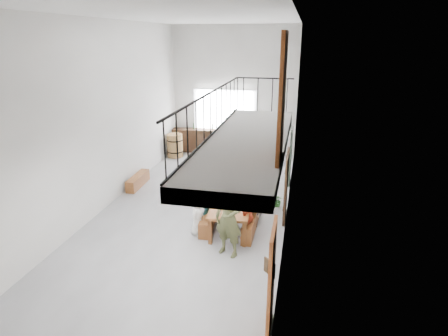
% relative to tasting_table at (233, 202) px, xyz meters
% --- Properties ---
extents(floor, '(12.00, 12.00, 0.00)m').
position_rel_tasting_table_xyz_m(floor, '(-1.30, 1.06, -0.71)').
color(floor, slate).
rests_on(floor, ground).
extents(room_walls, '(12.00, 12.00, 12.00)m').
position_rel_tasting_table_xyz_m(room_walls, '(-1.30, 1.06, 2.85)').
color(room_walls, silver).
rests_on(room_walls, ground).
extents(gateway_portal, '(2.80, 0.08, 2.80)m').
position_rel_tasting_table_xyz_m(gateway_portal, '(-1.70, 7.00, 0.69)').
color(gateway_portal, white).
rests_on(gateway_portal, ground).
extents(right_wall_decor, '(0.07, 8.28, 5.07)m').
position_rel_tasting_table_xyz_m(right_wall_decor, '(1.40, -0.81, 1.04)').
color(right_wall_decor, '#A15523').
rests_on(right_wall_decor, ground).
extents(balcony, '(1.52, 5.62, 4.00)m').
position_rel_tasting_table_xyz_m(balcony, '(0.68, -2.07, 2.26)').
color(balcony, silver).
rests_on(balcony, ground).
extents(tasting_table, '(1.21, 2.59, 0.79)m').
position_rel_tasting_table_xyz_m(tasting_table, '(0.00, 0.00, 0.00)').
color(tasting_table, brown).
rests_on(tasting_table, ground).
extents(bench_inner, '(0.45, 1.88, 0.43)m').
position_rel_tasting_table_xyz_m(bench_inner, '(-0.65, -0.04, -0.49)').
color(bench_inner, brown).
rests_on(bench_inner, ground).
extents(bench_wall, '(0.27, 2.09, 0.48)m').
position_rel_tasting_table_xyz_m(bench_wall, '(0.55, -0.02, -0.47)').
color(bench_wall, brown).
rests_on(bench_wall, ground).
extents(tableware, '(0.56, 1.75, 0.35)m').
position_rel_tasting_table_xyz_m(tableware, '(-0.09, 0.13, 0.23)').
color(tableware, black).
rests_on(tableware, tasting_table).
extents(side_bench, '(0.34, 1.44, 0.40)m').
position_rel_tasting_table_xyz_m(side_bench, '(-3.80, 2.15, -0.51)').
color(side_bench, brown).
rests_on(side_bench, ground).
extents(oak_barrel, '(0.69, 0.69, 1.01)m').
position_rel_tasting_table_xyz_m(oak_barrel, '(-3.65, 5.71, -0.20)').
color(oak_barrel, olive).
rests_on(oak_barrel, ground).
extents(serving_counter, '(2.02, 0.76, 1.04)m').
position_rel_tasting_table_xyz_m(serving_counter, '(-3.05, 6.71, -0.18)').
color(serving_counter, '#392515').
rests_on(serving_counter, ground).
extents(counter_bottles, '(1.73, 0.19, 0.28)m').
position_rel_tasting_table_xyz_m(counter_bottles, '(-3.05, 6.68, 0.48)').
color(counter_bottles, black).
rests_on(counter_bottles, serving_counter).
extents(guest_left_a, '(0.45, 0.59, 1.10)m').
position_rel_tasting_table_xyz_m(guest_left_a, '(-0.80, -0.69, -0.16)').
color(guest_left_a, silver).
rests_on(guest_left_a, ground).
extents(guest_left_b, '(0.37, 0.51, 1.31)m').
position_rel_tasting_table_xyz_m(guest_left_b, '(-0.71, -0.21, -0.05)').
color(guest_left_b, '#236975').
rests_on(guest_left_b, ground).
extents(guest_left_c, '(0.46, 0.56, 1.07)m').
position_rel_tasting_table_xyz_m(guest_left_c, '(-0.69, 0.48, -0.17)').
color(guest_left_c, silver).
rests_on(guest_left_c, ground).
extents(guest_left_d, '(0.64, 0.86, 1.18)m').
position_rel_tasting_table_xyz_m(guest_left_d, '(-0.83, 1.00, -0.12)').
color(guest_left_d, '#236975').
rests_on(guest_left_d, ground).
extents(guest_right_a, '(0.46, 0.81, 1.30)m').
position_rel_tasting_table_xyz_m(guest_right_a, '(0.52, -0.65, -0.05)').
color(guest_right_a, '#BC3B20').
rests_on(guest_right_a, ground).
extents(guest_right_b, '(0.48, 1.15, 1.20)m').
position_rel_tasting_table_xyz_m(guest_right_b, '(0.57, 0.15, -0.10)').
color(guest_right_b, black).
rests_on(guest_right_b, ground).
extents(guest_right_c, '(0.51, 0.69, 1.29)m').
position_rel_tasting_table_xyz_m(guest_right_c, '(0.52, 0.60, -0.06)').
color(guest_right_c, silver).
rests_on(guest_right_c, ground).
extents(host_standing, '(0.83, 0.68, 1.94)m').
position_rel_tasting_table_xyz_m(host_standing, '(0.19, -1.48, 0.27)').
color(host_standing, '#494D2B').
rests_on(host_standing, ground).
extents(potted_plant, '(0.40, 0.36, 0.41)m').
position_rel_tasting_table_xyz_m(potted_plant, '(1.15, 1.48, -0.50)').
color(potted_plant, '#164E1A').
rests_on(potted_plant, ground).
extents(bicycle_near, '(1.92, 0.82, 0.98)m').
position_rel_tasting_table_xyz_m(bicycle_near, '(-1.40, 6.21, -0.22)').
color(bicycle_near, black).
rests_on(bicycle_near, ground).
extents(bicycle_far, '(1.87, 0.98, 1.08)m').
position_rel_tasting_table_xyz_m(bicycle_far, '(-0.24, 6.40, -0.16)').
color(bicycle_far, black).
rests_on(bicycle_far, ground).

